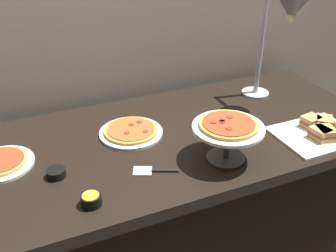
{
  "coord_description": "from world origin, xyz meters",
  "views": [
    {
      "loc": [
        -0.59,
        -1.3,
        1.62
      ],
      "look_at": [
        -0.02,
        0.0,
        0.81
      ],
      "focal_mm": 41.19,
      "sensor_mm": 36.0,
      "label": 1
    }
  ],
  "objects_px": {
    "pizza_plate_center": "(1,163)",
    "sandwich_platter": "(322,131)",
    "heat_lamp": "(285,20)",
    "sauce_cup_near": "(56,173)",
    "pizza_plate_raised_stand": "(228,130)",
    "pizza_plate_front": "(131,131)",
    "sauce_cup_far": "(91,199)",
    "serving_spatula": "(153,171)"
  },
  "relations": [
    {
      "from": "pizza_plate_front",
      "to": "sandwich_platter",
      "type": "bearing_deg",
      "value": -24.4
    },
    {
      "from": "serving_spatula",
      "to": "heat_lamp",
      "type": "bearing_deg",
      "value": 20.21
    },
    {
      "from": "sauce_cup_near",
      "to": "heat_lamp",
      "type": "bearing_deg",
      "value": 8.45
    },
    {
      "from": "heat_lamp",
      "to": "pizza_plate_raised_stand",
      "type": "distance_m",
      "value": 0.62
    },
    {
      "from": "heat_lamp",
      "to": "serving_spatula",
      "type": "height_order",
      "value": "heat_lamp"
    },
    {
      "from": "pizza_plate_front",
      "to": "sauce_cup_near",
      "type": "distance_m",
      "value": 0.39
    },
    {
      "from": "heat_lamp",
      "to": "sauce_cup_far",
      "type": "bearing_deg",
      "value": -160.11
    },
    {
      "from": "pizza_plate_raised_stand",
      "to": "sauce_cup_far",
      "type": "xyz_separation_m",
      "value": [
        -0.55,
        -0.05,
        -0.11
      ]
    },
    {
      "from": "heat_lamp",
      "to": "sauce_cup_far",
      "type": "relative_size",
      "value": 7.78
    },
    {
      "from": "pizza_plate_raised_stand",
      "to": "heat_lamp",
      "type": "bearing_deg",
      "value": 34.26
    },
    {
      "from": "pizza_plate_front",
      "to": "pizza_plate_center",
      "type": "xyz_separation_m",
      "value": [
        -0.53,
        -0.02,
        -0.0
      ]
    },
    {
      "from": "pizza_plate_raised_stand",
      "to": "sauce_cup_near",
      "type": "relative_size",
      "value": 3.9
    },
    {
      "from": "pizza_plate_center",
      "to": "serving_spatula",
      "type": "xyz_separation_m",
      "value": [
        0.52,
        -0.27,
        -0.01
      ]
    },
    {
      "from": "pizza_plate_front",
      "to": "pizza_plate_center",
      "type": "bearing_deg",
      "value": -177.51
    },
    {
      "from": "pizza_plate_center",
      "to": "sandwich_platter",
      "type": "xyz_separation_m",
      "value": [
        1.28,
        -0.32,
        0.01
      ]
    },
    {
      "from": "sandwich_platter",
      "to": "serving_spatula",
      "type": "xyz_separation_m",
      "value": [
        -0.76,
        0.05,
        -0.02
      ]
    },
    {
      "from": "sauce_cup_far",
      "to": "serving_spatula",
      "type": "distance_m",
      "value": 0.27
    },
    {
      "from": "heat_lamp",
      "to": "pizza_plate_front",
      "type": "bearing_deg",
      "value": 178.64
    },
    {
      "from": "pizza_plate_front",
      "to": "sauce_cup_far",
      "type": "distance_m",
      "value": 0.46
    },
    {
      "from": "pizza_plate_front",
      "to": "sandwich_platter",
      "type": "height_order",
      "value": "sandwich_platter"
    },
    {
      "from": "pizza_plate_raised_stand",
      "to": "serving_spatula",
      "type": "height_order",
      "value": "pizza_plate_raised_stand"
    },
    {
      "from": "heat_lamp",
      "to": "sandwich_platter",
      "type": "bearing_deg",
      "value": -87.29
    },
    {
      "from": "pizza_plate_center",
      "to": "pizza_plate_raised_stand",
      "type": "bearing_deg",
      "value": -20.48
    },
    {
      "from": "pizza_plate_front",
      "to": "pizza_plate_raised_stand",
      "type": "height_order",
      "value": "pizza_plate_raised_stand"
    },
    {
      "from": "pizza_plate_raised_stand",
      "to": "sauce_cup_far",
      "type": "bearing_deg",
      "value": -174.44
    },
    {
      "from": "sauce_cup_near",
      "to": "serving_spatula",
      "type": "distance_m",
      "value": 0.36
    },
    {
      "from": "heat_lamp",
      "to": "sandwich_platter",
      "type": "height_order",
      "value": "heat_lamp"
    },
    {
      "from": "pizza_plate_center",
      "to": "pizza_plate_raised_stand",
      "type": "relative_size",
      "value": 0.9
    },
    {
      "from": "pizza_plate_center",
      "to": "sandwich_platter",
      "type": "bearing_deg",
      "value": -13.89
    },
    {
      "from": "pizza_plate_center",
      "to": "sandwich_platter",
      "type": "distance_m",
      "value": 1.32
    },
    {
      "from": "sandwich_platter",
      "to": "pizza_plate_center",
      "type": "bearing_deg",
      "value": 166.11
    },
    {
      "from": "pizza_plate_front",
      "to": "sauce_cup_far",
      "type": "height_order",
      "value": "sauce_cup_far"
    },
    {
      "from": "pizza_plate_raised_stand",
      "to": "sandwich_platter",
      "type": "bearing_deg",
      "value": -1.63
    },
    {
      "from": "pizza_plate_front",
      "to": "pizza_plate_raised_stand",
      "type": "relative_size",
      "value": 1.01
    },
    {
      "from": "pizza_plate_raised_stand",
      "to": "serving_spatula",
      "type": "relative_size",
      "value": 1.62
    },
    {
      "from": "sauce_cup_far",
      "to": "sandwich_platter",
      "type": "bearing_deg",
      "value": 2.25
    },
    {
      "from": "sauce_cup_far",
      "to": "serving_spatula",
      "type": "xyz_separation_m",
      "value": [
        0.26,
        0.09,
        -0.02
      ]
    },
    {
      "from": "heat_lamp",
      "to": "pizza_plate_front",
      "type": "xyz_separation_m",
      "value": [
        -0.73,
        0.02,
        -0.41
      ]
    },
    {
      "from": "heat_lamp",
      "to": "pizza_plate_center",
      "type": "bearing_deg",
      "value": -179.74
    },
    {
      "from": "heat_lamp",
      "to": "serving_spatula",
      "type": "xyz_separation_m",
      "value": [
        -0.74,
        -0.27,
        -0.42
      ]
    },
    {
      "from": "heat_lamp",
      "to": "sauce_cup_near",
      "type": "relative_size",
      "value": 7.75
    },
    {
      "from": "pizza_plate_center",
      "to": "sandwich_platter",
      "type": "height_order",
      "value": "sandwich_platter"
    }
  ]
}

